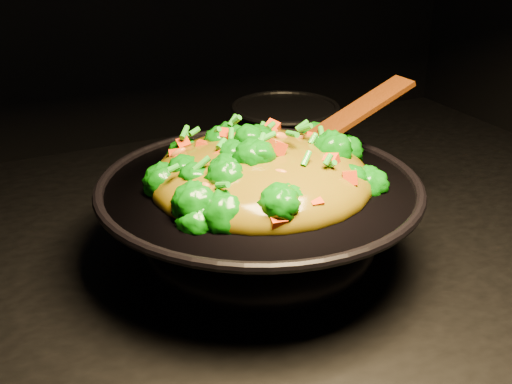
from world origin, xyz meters
name	(u,v)px	position (x,y,z in m)	size (l,w,h in m)	color
wok	(259,224)	(-0.11, -0.08, 0.96)	(0.41, 0.41, 0.12)	black
stir_fry	(261,147)	(-0.11, -0.07, 1.07)	(0.29, 0.29, 0.10)	#0A6106
spatula	(331,128)	(0.02, -0.04, 1.06)	(0.28, 0.04, 0.01)	#3D1807
back_pot	(285,133)	(0.09, 0.23, 0.95)	(0.19, 0.19, 0.11)	black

